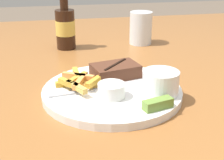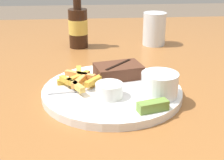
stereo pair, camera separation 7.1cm
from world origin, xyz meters
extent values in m
cube|color=#935B2D|center=(0.00, 0.00, 0.76)|extent=(1.58, 1.73, 0.04)
cylinder|color=#935B2D|center=(0.73, 0.81, 0.37)|extent=(0.06, 0.06, 0.74)
cylinder|color=white|center=(0.00, 0.00, 0.78)|extent=(0.32, 0.32, 0.01)
cylinder|color=white|center=(0.00, 0.00, 0.79)|extent=(0.32, 0.32, 0.00)
cube|color=#512D1E|center=(0.02, 0.07, 0.81)|extent=(0.13, 0.10, 0.03)
cube|color=black|center=(0.02, 0.07, 0.83)|extent=(0.07, 0.07, 0.00)
cube|color=gold|center=(-0.09, 0.03, 0.80)|extent=(0.08, 0.02, 0.01)
cube|color=gold|center=(-0.05, 0.01, 0.80)|extent=(0.06, 0.02, 0.01)
cube|color=gold|center=(-0.08, 0.03, 0.81)|extent=(0.06, 0.06, 0.01)
cube|color=gold|center=(-0.08, 0.06, 0.81)|extent=(0.01, 0.06, 0.01)
cube|color=#E4914C|center=(-0.07, 0.05, 0.81)|extent=(0.08, 0.05, 0.01)
cube|color=gold|center=(-0.04, 0.01, 0.81)|extent=(0.05, 0.06, 0.01)
cube|color=#E99043|center=(-0.07, 0.01, 0.81)|extent=(0.04, 0.07, 0.01)
cube|color=gold|center=(-0.07, 0.03, 0.80)|extent=(0.06, 0.07, 0.01)
cube|color=gold|center=(-0.08, -0.02, 0.81)|extent=(0.04, 0.05, 0.01)
cube|color=gold|center=(-0.10, 0.01, 0.81)|extent=(0.04, 0.04, 0.01)
cylinder|color=white|center=(0.10, -0.05, 0.82)|extent=(0.08, 0.08, 0.05)
cylinder|color=beige|center=(0.10, -0.05, 0.84)|extent=(0.07, 0.07, 0.01)
cylinder|color=silver|center=(-0.01, -0.04, 0.81)|extent=(0.06, 0.06, 0.03)
cylinder|color=black|center=(-0.01, -0.04, 0.82)|extent=(0.05, 0.05, 0.01)
cube|color=olive|center=(0.07, -0.11, 0.80)|extent=(0.07, 0.04, 0.02)
cube|color=#B7B7BC|center=(-0.09, -0.01, 0.80)|extent=(0.10, 0.03, 0.00)
cube|color=#B7B7BC|center=(-0.03, -0.01, 0.80)|extent=(0.03, 0.01, 0.00)
cube|color=#B7B7BC|center=(-0.03, 0.00, 0.80)|extent=(0.03, 0.01, 0.00)
cube|color=#B7B7BC|center=(-0.03, 0.00, 0.80)|extent=(0.03, 0.01, 0.00)
cylinder|color=black|center=(-0.08, 0.39, 0.84)|extent=(0.06, 0.06, 0.13)
cylinder|color=gold|center=(-0.08, 0.39, 0.85)|extent=(0.06, 0.06, 0.05)
cylinder|color=black|center=(-0.08, 0.39, 0.94)|extent=(0.03, 0.03, 0.06)
cylinder|color=silver|center=(0.18, 0.40, 0.83)|extent=(0.08, 0.08, 0.11)
camera|label=1|loc=(-0.12, -0.64, 1.09)|focal=50.00mm
camera|label=2|loc=(-0.05, -0.65, 1.09)|focal=50.00mm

